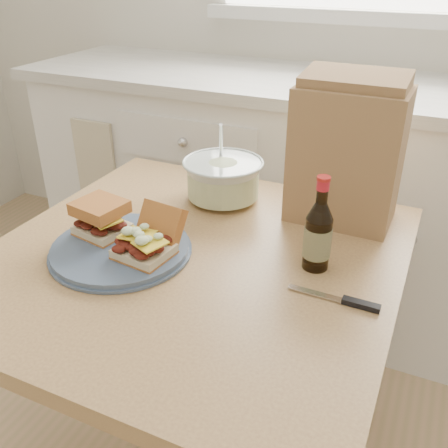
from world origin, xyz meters
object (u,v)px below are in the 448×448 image
at_px(plate, 121,249).
at_px(coleslaw_bowl, 223,181).
at_px(dining_table, 194,293).
at_px(beer_bottle, 318,235).
at_px(paper_bag, 346,156).

xyz_separation_m(plate, coleslaw_bowl, (0.09, 0.34, 0.05)).
relative_size(dining_table, coleslaw_bowl, 4.17).
bearing_deg(dining_table, coleslaw_bowl, 100.88).
bearing_deg(beer_bottle, paper_bag, 81.79).
distance_m(beer_bottle, paper_bag, 0.26).
height_order(dining_table, coleslaw_bowl, coleslaw_bowl).
bearing_deg(coleslaw_bowl, beer_bottle, -34.68).
distance_m(coleslaw_bowl, paper_bag, 0.33).
bearing_deg(dining_table, paper_bag, 50.39).
bearing_deg(paper_bag, beer_bottle, -87.75).
bearing_deg(dining_table, plate, -156.43).
bearing_deg(beer_bottle, plate, -172.67).
height_order(dining_table, plate, plate).
distance_m(dining_table, beer_bottle, 0.33).
bearing_deg(paper_bag, dining_table, -128.87).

